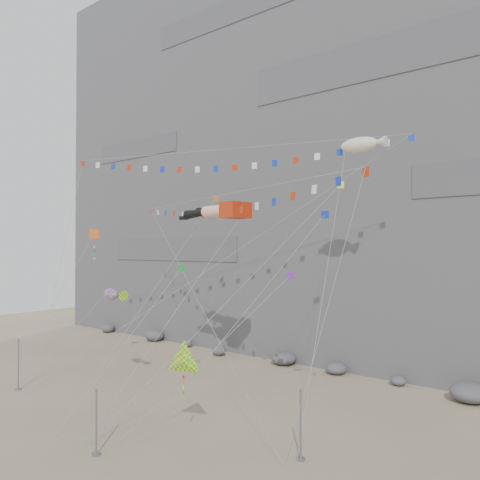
{
  "coord_description": "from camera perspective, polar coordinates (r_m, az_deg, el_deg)",
  "views": [
    {
      "loc": [
        26.66,
        -24.12,
        12.08
      ],
      "look_at": [
        0.53,
        9.0,
        12.85
      ],
      "focal_mm": 35.0,
      "sensor_mm": 36.0,
      "label": 1
    }
  ],
  "objects": [
    {
      "name": "talus_boulders",
      "position": [
        50.34,
        5.34,
        -14.22
      ],
      "size": [
        60.0,
        3.0,
        1.2
      ],
      "primitive_type": null,
      "color": "#5D5D62",
      "rests_on": "ground"
    },
    {
      "name": "small_kite_e",
      "position": [
        29.83,
        9.81,
        2.44
      ],
      "size": [
        9.7,
        7.83,
        18.31
      ],
      "color": "#132EA9",
      "rests_on": "ground"
    },
    {
      "name": "cliff",
      "position": [
        63.46,
        12.81,
        10.73
      ],
      "size": [
        80.0,
        28.0,
        50.0
      ],
      "primitive_type": "cube",
      "color": "slate",
      "rests_on": "ground"
    },
    {
      "name": "ground",
      "position": [
        37.93,
        -9.65,
        -19.6
      ],
      "size": [
        120.0,
        120.0,
        0.0
      ],
      "primitive_type": "plane",
      "color": "tan",
      "rests_on": "ground"
    },
    {
      "name": "small_kite_d",
      "position": [
        36.09,
        11.64,
        6.08
      ],
      "size": [
        10.01,
        16.06,
        24.67
      ],
      "color": "yellow",
      "rests_on": "ground"
    },
    {
      "name": "anchor_pole_left",
      "position": [
        45.49,
        -25.4,
        -13.51
      ],
      "size": [
        0.12,
        0.12,
        4.36
      ],
      "primitive_type": "cylinder",
      "color": "gray",
      "rests_on": "ground"
    },
    {
      "name": "fish_windsock",
      "position": [
        42.38,
        -15.45,
        -6.41
      ],
      "size": [
        7.17,
        6.2,
        10.91
      ],
      "color": "orange",
      "rests_on": "ground"
    },
    {
      "name": "anchor_pole_center",
      "position": [
        30.48,
        -17.11,
        -20.45
      ],
      "size": [
        0.12,
        0.12,
        3.86
      ],
      "primitive_type": "cylinder",
      "color": "gray",
      "rests_on": "ground"
    },
    {
      "name": "flag_banner_upper",
      "position": [
        41.9,
        -1.85,
        10.97
      ],
      "size": [
        29.4,
        15.2,
        26.62
      ],
      "color": "#B5270B",
      "rests_on": "ground"
    },
    {
      "name": "blimp_windsock",
      "position": [
        38.35,
        14.32,
        11.11
      ],
      "size": [
        4.07,
        12.38,
        23.29
      ],
      "color": "beige",
      "rests_on": "ground"
    },
    {
      "name": "small_kite_b",
      "position": [
        36.42,
        5.93,
        -4.56
      ],
      "size": [
        5.24,
        13.38,
        16.78
      ],
      "color": "purple",
      "rests_on": "ground"
    },
    {
      "name": "harlequin_kite",
      "position": [
        45.78,
        -17.38,
        0.64
      ],
      "size": [
        3.94,
        7.82,
        15.28
      ],
      "color": "red",
      "rests_on": "ground"
    },
    {
      "name": "legs_kite",
      "position": [
        39.73,
        -2.59,
        3.46
      ],
      "size": [
        7.55,
        15.25,
        20.24
      ],
      "rotation": [
        0.0,
        0.0,
        -0.13
      ],
      "color": "#B5270B",
      "rests_on": "ground"
    },
    {
      "name": "small_kite_a",
      "position": [
        44.92,
        -3.3,
        4.61
      ],
      "size": [
        1.12,
        16.82,
        23.36
      ],
      "color": "#F25C14",
      "rests_on": "ground"
    },
    {
      "name": "small_kite_c",
      "position": [
        37.82,
        -7.31,
        -3.64
      ],
      "size": [
        1.82,
        10.82,
        14.62
      ],
      "color": "green",
      "rests_on": "ground"
    },
    {
      "name": "delta_kite",
      "position": [
        30.01,
        -6.96,
        -14.48
      ],
      "size": [
        6.49,
        4.7,
        8.24
      ],
      "color": "yellow",
      "rests_on": "ground"
    },
    {
      "name": "flag_banner_lower",
      "position": [
        38.95,
        -2.32,
        5.46
      ],
      "size": [
        29.84,
        13.05,
        21.25
      ],
      "color": "#B5270B",
      "rests_on": "ground"
    },
    {
      "name": "anchor_pole_right",
      "position": [
        28.89,
        7.4,
        -21.42
      ],
      "size": [
        0.12,
        0.12,
        4.03
      ],
      "primitive_type": "cylinder",
      "color": "gray",
      "rests_on": "ground"
    }
  ]
}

